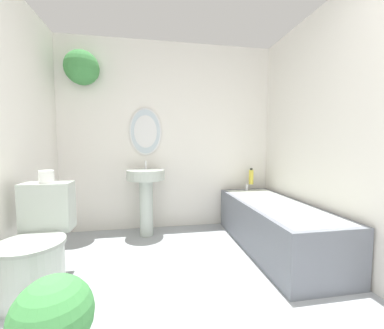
{
  "coord_description": "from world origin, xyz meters",
  "views": [
    {
      "loc": [
        -0.24,
        -0.3,
        1.08
      ],
      "look_at": [
        0.11,
        1.73,
        0.91
      ],
      "focal_mm": 22.0,
      "sensor_mm": 36.0,
      "label": 1
    }
  ],
  "objects_px": {
    "potted_plant": "(53,325)",
    "toilet_paper_roll": "(46,177)",
    "pedestal_sink": "(146,189)",
    "toilet": "(37,251)",
    "bathtub": "(274,225)",
    "shampoo_bottle": "(251,177)"
  },
  "relations": [
    {
      "from": "toilet",
      "to": "toilet_paper_roll",
      "type": "xyz_separation_m",
      "value": [
        0.0,
        0.22,
        0.52
      ]
    },
    {
      "from": "potted_plant",
      "to": "toilet_paper_roll",
      "type": "xyz_separation_m",
      "value": [
        -0.38,
        0.95,
        0.57
      ]
    },
    {
      "from": "toilet",
      "to": "shampoo_bottle",
      "type": "xyz_separation_m",
      "value": [
        2.16,
        1.12,
        0.35
      ]
    },
    {
      "from": "pedestal_sink",
      "to": "shampoo_bottle",
      "type": "bearing_deg",
      "value": 5.28
    },
    {
      "from": "pedestal_sink",
      "to": "toilet_paper_roll",
      "type": "bearing_deg",
      "value": -134.94
    },
    {
      "from": "bathtub",
      "to": "shampoo_bottle",
      "type": "distance_m",
      "value": 0.84
    },
    {
      "from": "toilet",
      "to": "pedestal_sink",
      "type": "relative_size",
      "value": 0.87
    },
    {
      "from": "bathtub",
      "to": "shampoo_bottle",
      "type": "xyz_separation_m",
      "value": [
        0.07,
        0.73,
        0.41
      ]
    },
    {
      "from": "pedestal_sink",
      "to": "bathtub",
      "type": "height_order",
      "value": "pedestal_sink"
    },
    {
      "from": "shampoo_bottle",
      "to": "potted_plant",
      "type": "relative_size",
      "value": 0.44
    },
    {
      "from": "pedestal_sink",
      "to": "potted_plant",
      "type": "relative_size",
      "value": 1.84
    },
    {
      "from": "bathtub",
      "to": "potted_plant",
      "type": "distance_m",
      "value": 2.04
    },
    {
      "from": "toilet",
      "to": "potted_plant",
      "type": "distance_m",
      "value": 0.83
    },
    {
      "from": "toilet",
      "to": "pedestal_sink",
      "type": "height_order",
      "value": "pedestal_sink"
    },
    {
      "from": "pedestal_sink",
      "to": "bathtub",
      "type": "distance_m",
      "value": 1.49
    },
    {
      "from": "toilet_paper_roll",
      "to": "toilet",
      "type": "bearing_deg",
      "value": -90.0
    },
    {
      "from": "pedestal_sink",
      "to": "shampoo_bottle",
      "type": "relative_size",
      "value": 4.15
    },
    {
      "from": "pedestal_sink",
      "to": "shampoo_bottle",
      "type": "height_order",
      "value": "pedestal_sink"
    },
    {
      "from": "toilet",
      "to": "bathtub",
      "type": "distance_m",
      "value": 2.13
    },
    {
      "from": "bathtub",
      "to": "shampoo_bottle",
      "type": "relative_size",
      "value": 7.59
    },
    {
      "from": "toilet_paper_roll",
      "to": "potted_plant",
      "type": "bearing_deg",
      "value": -67.99
    },
    {
      "from": "bathtub",
      "to": "toilet_paper_roll",
      "type": "relative_size",
      "value": 14.85
    }
  ]
}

